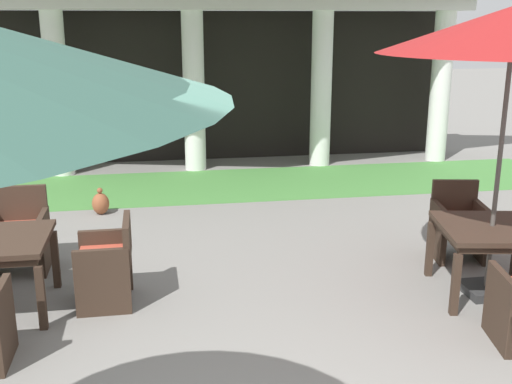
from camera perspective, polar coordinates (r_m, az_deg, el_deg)
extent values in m
cylinder|color=white|center=(11.40, -17.75, 8.50)|extent=(0.38, 0.38, 2.83)
cylinder|color=white|center=(11.31, -5.73, 9.11)|extent=(0.38, 0.38, 2.83)
cylinder|color=white|center=(11.70, 6.01, 9.32)|extent=(0.38, 0.38, 2.83)
cylinder|color=white|center=(12.53, 16.59, 9.18)|extent=(0.38, 0.38, 2.83)
cube|color=white|center=(11.24, -5.95, 16.91)|extent=(10.22, 0.70, 0.24)
cube|color=black|center=(12.20, -6.02, 9.57)|extent=(10.02, 0.16, 2.83)
cube|color=#47843D|center=(10.36, -5.04, 0.57)|extent=(12.42, 2.15, 0.01)
cube|color=#38281E|center=(5.89, -19.13, -9.17)|extent=(0.07, 0.07, 0.60)
cube|color=#38281E|center=(6.72, -17.95, -5.93)|extent=(0.07, 0.07, 0.60)
cube|color=#38281E|center=(5.45, -22.15, -11.19)|extent=(0.06, 0.54, 0.66)
cube|color=#38281E|center=(5.73, -21.59, -11.42)|extent=(0.06, 0.06, 0.37)
cube|color=#38281E|center=(6.19, -13.82, -6.24)|extent=(0.51, 0.59, 0.07)
cube|color=#C64C38|center=(6.17, -13.85, -5.72)|extent=(0.47, 0.55, 0.05)
cube|color=#38281E|center=(6.10, -11.75, -4.16)|extent=(0.06, 0.59, 0.39)
cube|color=#38281E|center=(5.97, -13.92, -8.10)|extent=(0.51, 0.06, 0.65)
cube|color=#38281E|center=(6.48, -13.61, -6.15)|extent=(0.51, 0.06, 0.65)
cube|color=#38281E|center=(6.06, -15.99, -9.28)|extent=(0.06, 0.06, 0.39)
cube|color=#38281E|center=(6.55, -15.53, -7.32)|extent=(0.06, 0.06, 0.39)
cube|color=#38281E|center=(6.02, -11.66, -9.13)|extent=(0.06, 0.06, 0.39)
cube|color=#38281E|center=(6.51, -11.54, -7.18)|extent=(0.06, 0.06, 0.39)
cube|color=#38281E|center=(7.25, -21.09, -3.65)|extent=(0.60, 0.57, 0.07)
cube|color=#C64C38|center=(7.23, -21.14, -3.20)|extent=(0.55, 0.53, 0.05)
cube|color=#38281E|center=(7.42, -20.91, -1.11)|extent=(0.60, 0.06, 0.44)
cube|color=#38281E|center=(7.23, -18.84, -4.32)|extent=(0.06, 0.57, 0.65)
cube|color=#38281E|center=(7.03, -19.12, -6.02)|extent=(0.06, 0.06, 0.39)
cube|color=#38281E|center=(7.51, -18.53, -4.59)|extent=(0.06, 0.06, 0.39)
cube|color=#38281E|center=(6.53, 20.88, -3.12)|extent=(1.15, 1.15, 0.05)
cube|color=#38281E|center=(6.55, 20.83, -3.62)|extent=(1.06, 1.06, 0.07)
cube|color=#38281E|center=(6.11, 17.86, -8.11)|extent=(0.08, 0.08, 0.61)
cube|color=#38281E|center=(6.93, 15.69, -5.07)|extent=(0.08, 0.08, 0.61)
cube|color=#2D2D2D|center=(6.76, 20.34, -8.41)|extent=(0.44, 0.44, 0.09)
cylinder|color=#4C4742|center=(6.38, 21.38, 1.77)|extent=(0.05, 0.05, 2.55)
cube|color=#38281E|center=(5.72, 21.47, -9.90)|extent=(0.16, 0.57, 0.65)
cube|color=#38281E|center=(5.99, 20.58, -10.01)|extent=(0.07, 0.07, 0.39)
cube|color=#38281E|center=(5.57, 22.33, -12.22)|extent=(0.07, 0.07, 0.39)
cube|color=#38281E|center=(7.51, 18.15, -2.99)|extent=(0.62, 0.65, 0.07)
cube|color=#C64C38|center=(7.49, 18.19, -2.56)|extent=(0.57, 0.59, 0.05)
cube|color=#38281E|center=(7.67, 17.76, -0.55)|extent=(0.53, 0.15, 0.45)
cube|color=#38281E|center=(7.61, 19.88, -3.44)|extent=(0.16, 0.56, 0.64)
cube|color=#38281E|center=(7.46, 16.31, -3.49)|extent=(0.16, 0.56, 0.64)
cube|color=#38281E|center=(7.43, 20.33, -5.13)|extent=(0.07, 0.07, 0.35)
cube|color=#38281E|center=(7.28, 16.80, -5.22)|extent=(0.07, 0.07, 0.35)
cube|color=#38281E|center=(7.88, 19.14, -3.84)|extent=(0.07, 0.07, 0.35)
cube|color=#38281E|center=(7.74, 15.81, -3.90)|extent=(0.07, 0.07, 0.35)
ellipsoid|color=brown|center=(9.08, -14.09, -1.04)|extent=(0.24, 0.24, 0.31)
sphere|color=brown|center=(9.03, -14.17, 0.13)|extent=(0.08, 0.08, 0.08)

